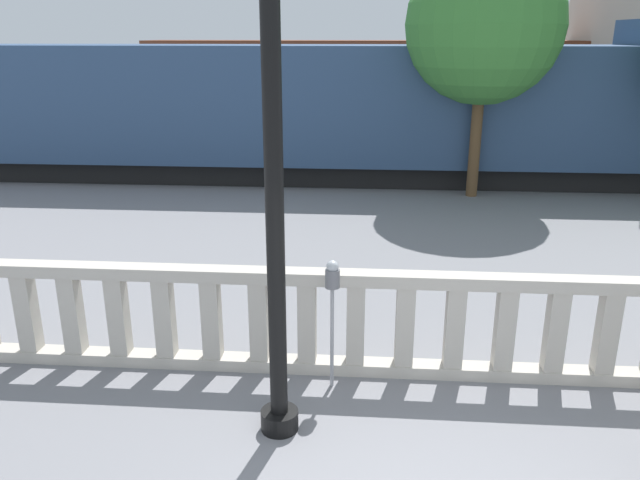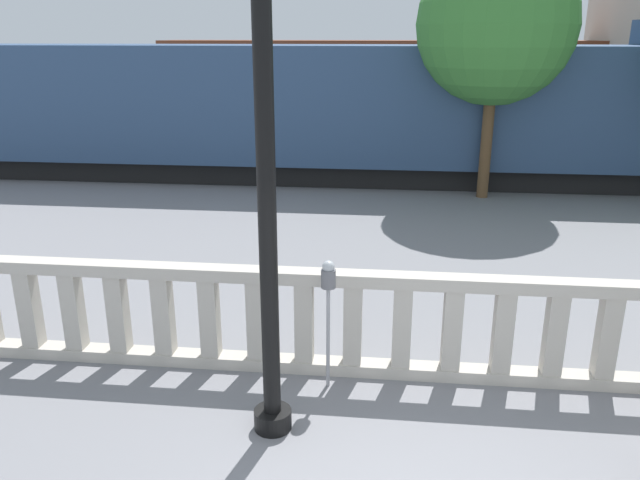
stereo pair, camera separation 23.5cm
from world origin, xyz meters
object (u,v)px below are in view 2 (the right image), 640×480
(lamppost, at_px, (264,95))
(tree_right, at_px, (496,25))
(parking_meter, at_px, (328,288))
(train_far, at_px, (460,83))
(train_near, at_px, (337,110))

(lamppost, bearing_deg, tree_right, 71.01)
(lamppost, height_order, tree_right, lamppost)
(parking_meter, xyz_separation_m, train_far, (3.37, 20.32, 0.65))
(train_near, bearing_deg, parking_meter, -85.66)
(parking_meter, bearing_deg, lamppost, -118.96)
(parking_meter, bearing_deg, tree_right, 72.04)
(train_near, relative_size, tree_right, 3.78)
(lamppost, height_order, train_near, lamppost)
(parking_meter, bearing_deg, train_far, 80.59)
(train_far, xyz_separation_m, tree_right, (-0.54, -11.60, 2.06))
(train_near, height_order, train_far, train_far)
(lamppost, xyz_separation_m, train_near, (-0.32, 11.15, -1.40))
(tree_right, bearing_deg, train_far, 87.33)
(tree_right, bearing_deg, train_near, 156.28)
(lamppost, bearing_deg, train_near, 91.65)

